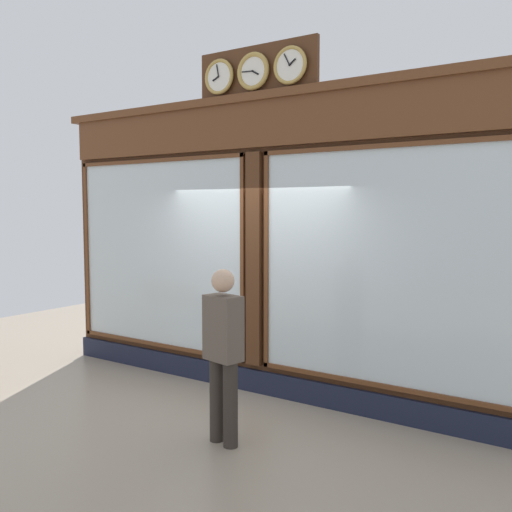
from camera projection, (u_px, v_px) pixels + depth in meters
ground_plane at (67, 483)px, 4.64m from camera, size 14.00×14.00×0.00m
shop_facade at (262, 243)px, 6.90m from camera, size 6.47×0.42×4.17m
pedestrian at (223, 349)px, 5.33m from camera, size 0.40×0.29×1.69m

